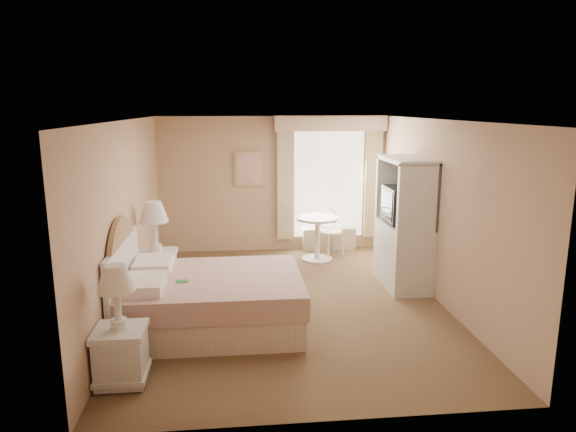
{
  "coord_description": "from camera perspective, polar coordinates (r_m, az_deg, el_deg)",
  "views": [
    {
      "loc": [
        -0.69,
        -6.67,
        2.67
      ],
      "look_at": [
        0.03,
        0.3,
        1.17
      ],
      "focal_mm": 32.0,
      "sensor_mm": 36.0,
      "label": 1
    }
  ],
  "objects": [
    {
      "name": "nightstand_near",
      "position": [
        5.37,
        -18.15,
        -13.0
      ],
      "size": [
        0.49,
        0.49,
        1.19
      ],
      "color": "white",
      "rests_on": "room"
    },
    {
      "name": "window",
      "position": [
        9.57,
        4.64,
        4.06
      ],
      "size": [
        2.05,
        0.22,
        2.51
      ],
      "color": "white",
      "rests_on": "room"
    },
    {
      "name": "cafe_chair",
      "position": [
        9.43,
        4.64,
        -1.3
      ],
      "size": [
        0.54,
        0.54,
        0.85
      ],
      "rotation": [
        0.0,
        0.0,
        0.4
      ],
      "color": "silver",
      "rests_on": "room"
    },
    {
      "name": "armoire",
      "position": [
        7.89,
        12.78,
        -1.89
      ],
      "size": [
        0.58,
        1.17,
        1.94
      ],
      "color": "white",
      "rests_on": "room"
    },
    {
      "name": "room",
      "position": [
        6.85,
        0.02,
        0.11
      ],
      "size": [
        4.21,
        5.51,
        2.51
      ],
      "color": "brown",
      "rests_on": "ground"
    },
    {
      "name": "round_table",
      "position": [
        9.05,
        3.28,
        -1.73
      ],
      "size": [
        0.73,
        0.73,
        0.77
      ],
      "color": "silver",
      "rests_on": "room"
    },
    {
      "name": "nightstand_far",
      "position": [
        7.57,
        -14.44,
        -4.9
      ],
      "size": [
        0.56,
        0.56,
        1.35
      ],
      "color": "white",
      "rests_on": "room"
    },
    {
      "name": "framed_art",
      "position": [
        9.45,
        -4.42,
        5.24
      ],
      "size": [
        0.52,
        0.04,
        0.62
      ],
      "color": "tan",
      "rests_on": "room"
    },
    {
      "name": "bed",
      "position": [
        6.45,
        -9.4,
        -9.06
      ],
      "size": [
        2.17,
        1.71,
        1.51
      ],
      "color": "tan",
      "rests_on": "room"
    }
  ]
}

